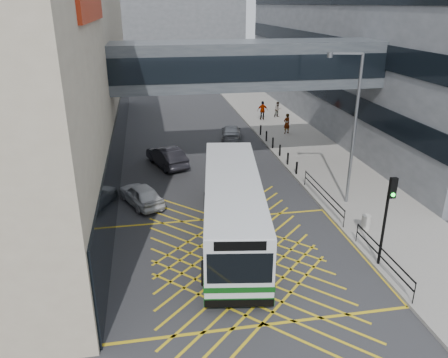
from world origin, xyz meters
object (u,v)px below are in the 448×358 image
litter_bin (366,222)px  pedestrian_a (287,124)px  bus (233,206)px  car_white (141,194)px  street_lamp (352,121)px  traffic_light (388,209)px  car_dark (167,156)px  pedestrian_c (263,111)px  car_silver (231,132)px  pedestrian_b (278,110)px

litter_bin → pedestrian_a: 18.53m
bus → car_white: bus is taller
bus → street_lamp: street_lamp is taller
traffic_light → litter_bin: (0.96, 3.30, -2.43)m
car_dark → pedestrian_c: (10.45, 11.70, 0.36)m
traffic_light → bus: bearing=149.7°
bus → car_silver: bearing=87.9°
car_white → litter_bin: size_ratio=5.18×
street_lamp → car_silver: bearing=118.8°
car_white → car_dark: 6.80m
litter_bin → traffic_light: bearing=-106.3°
car_white → pedestrian_b: pedestrian_b is taller
pedestrian_a → pedestrian_c: 5.42m
pedestrian_a → pedestrian_b: bearing=-118.9°
car_dark → litter_bin: (9.80, -12.11, -0.18)m
litter_bin → pedestrian_c: 23.82m
street_lamp → pedestrian_a: 15.57m
bus → pedestrian_c: 24.40m
pedestrian_a → pedestrian_b: 6.18m
car_silver → traffic_light: bearing=107.8°
pedestrian_c → car_silver: bearing=53.0°
car_white → street_lamp: (12.02, -2.11, 4.47)m
pedestrian_a → car_white: bearing=24.5°
car_dark → pedestrian_b: size_ratio=2.98×
car_white → litter_bin: bearing=129.8°
car_dark → street_lamp: (10.11, -8.64, 4.39)m
traffic_light → litter_bin: traffic_light is taller
car_dark → car_silver: (6.05, 5.95, -0.09)m
car_dark → car_silver: car_dark is taller
car_white → pedestrian_b: 23.70m
traffic_light → street_lamp: 7.22m
traffic_light → pedestrian_a: 21.98m
street_lamp → car_dark: bearing=152.8°
car_white → traffic_light: traffic_light is taller
car_white → litter_bin: 12.97m
pedestrian_a → pedestrian_b: (0.99, 6.10, -0.12)m
pedestrian_c → pedestrian_a: bearing=99.7°
bus → car_silver: size_ratio=2.90×
car_dark → traffic_light: bearing=99.5°
bus → traffic_light: bearing=-24.3°
pedestrian_b → car_silver: bearing=-151.6°
car_silver → pedestrian_a: pedestrian_a is taller
car_silver → pedestrian_c: bearing=-117.0°
car_white → car_silver: car_white is taller
car_white → pedestrian_c: 22.01m
car_white → pedestrian_b: size_ratio=2.62×
car_silver → pedestrian_b: (6.25, 6.50, 0.31)m
bus → car_white: 6.85m
bus → pedestrian_c: bus is taller
car_silver → traffic_light: traffic_light is taller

